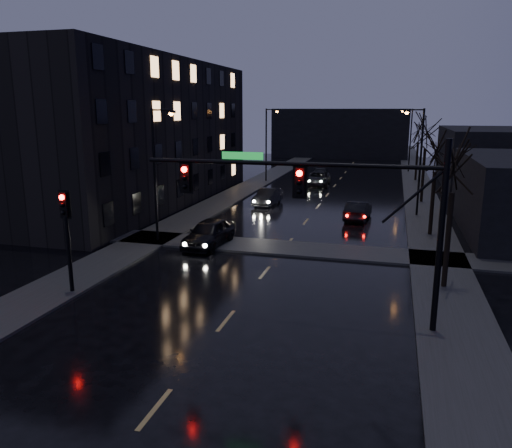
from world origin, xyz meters
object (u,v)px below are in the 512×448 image
Objects in this scene: oncoming_car_a at (209,233)px; lead_car at (358,210)px; oncoming_car_b at (268,197)px; oncoming_car_c at (318,178)px; oncoming_car_d at (320,174)px.

oncoming_car_a reaches higher than lead_car.
oncoming_car_c is (2.45, 12.57, 0.02)m from oncoming_car_b.
oncoming_car_a reaches higher than oncoming_car_d.
oncoming_car_c is at bearing 87.95° from oncoming_car_a.
oncoming_car_a is 29.99m from oncoming_car_d.
lead_car is (5.37, -16.47, -0.01)m from oncoming_car_c.
oncoming_car_c is at bearing -66.64° from lead_car.
lead_car is at bearing -74.16° from oncoming_car_c.
oncoming_car_a is at bearing -85.24° from oncoming_car_b.
oncoming_car_c is 1.07× the size of oncoming_car_d.
oncoming_car_d is (2.32, 29.90, -0.11)m from oncoming_car_a.
oncoming_car_b is at bearing -102.31° from oncoming_car_d.
lead_car is (5.66, -20.12, 0.00)m from oncoming_car_d.
oncoming_car_d is (2.16, 16.23, 0.00)m from oncoming_car_b.
oncoming_car_b is (0.17, 13.67, -0.12)m from oncoming_car_a.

